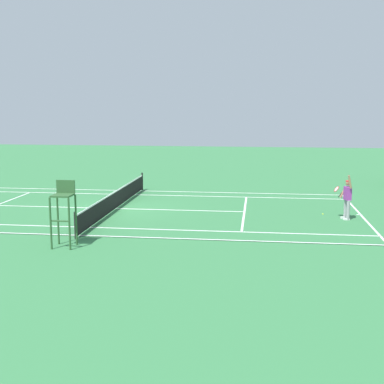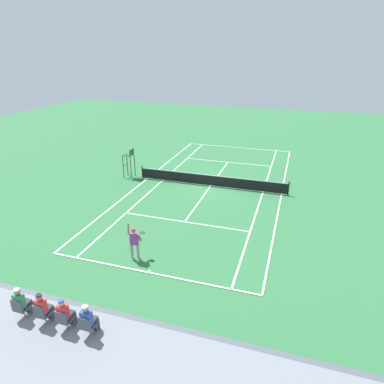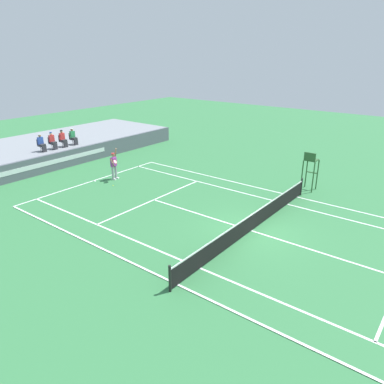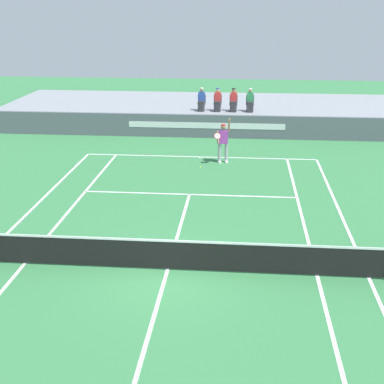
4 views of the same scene
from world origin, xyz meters
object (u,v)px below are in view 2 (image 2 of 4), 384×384
at_px(spectator_seated_1, 65,314).
at_px(spectator_seated_2, 43,309).
at_px(umpire_chair, 129,159).
at_px(tennis_player, 135,243).
at_px(tennis_ball, 160,253).
at_px(spectator_seated_0, 89,320).
at_px(spectator_seated_3, 22,303).

relative_size(spectator_seated_1, spectator_seated_2, 1.00).
bearing_deg(umpire_chair, tennis_player, 118.48).
distance_m(spectator_seated_1, tennis_ball, 7.24).
xyz_separation_m(spectator_seated_1, tennis_ball, (-0.40, -7.00, -1.84)).
bearing_deg(tennis_player, spectator_seated_0, 103.40).
bearing_deg(tennis_player, spectator_seated_1, 95.18).
distance_m(tennis_player, tennis_ball, 1.63).
height_order(spectator_seated_2, tennis_ball, spectator_seated_2).
distance_m(spectator_seated_0, spectator_seated_3, 2.69).
bearing_deg(tennis_player, spectator_seated_3, 78.42).
relative_size(spectator_seated_0, spectator_seated_1, 1.00).
height_order(tennis_player, umpire_chair, umpire_chair).
relative_size(spectator_seated_1, spectator_seated_3, 1.00).
bearing_deg(spectator_seated_0, umpire_chair, -66.52).
xyz_separation_m(spectator_seated_3, tennis_player, (-1.25, -6.08, -0.88)).
distance_m(spectator_seated_0, tennis_player, 6.31).
height_order(spectator_seated_1, umpire_chair, spectator_seated_1).
distance_m(spectator_seated_2, tennis_player, 6.15).
relative_size(spectator_seated_3, tennis_player, 0.61).
bearing_deg(spectator_seated_0, tennis_player, -76.60).
distance_m(spectator_seated_0, tennis_ball, 7.25).
bearing_deg(tennis_ball, umpire_chair, -55.56).
bearing_deg(spectator_seated_2, tennis_ball, -100.41).
distance_m(tennis_player, umpire_chair, 12.57).
distance_m(spectator_seated_0, spectator_seated_1, 0.90).
height_order(spectator_seated_0, spectator_seated_1, same).
bearing_deg(spectator_seated_3, spectator_seated_1, 180.00).
xyz_separation_m(spectator_seated_3, umpire_chair, (4.74, -17.12, -0.31)).
bearing_deg(tennis_player, umpire_chair, -61.52).
relative_size(spectator_seated_1, tennis_player, 0.61).
height_order(spectator_seated_0, spectator_seated_3, same).
bearing_deg(spectator_seated_2, tennis_player, -93.11).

